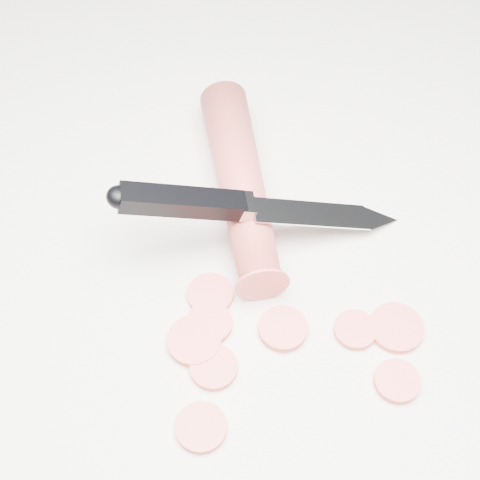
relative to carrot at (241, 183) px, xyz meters
name	(u,v)px	position (x,y,z in m)	size (l,w,h in m)	color
ground	(229,299)	(-0.04, -0.08, -0.02)	(2.40, 2.40, 0.00)	white
carrot	(241,183)	(0.00, 0.00, 0.00)	(0.04, 0.04, 0.19)	#C8413B
carrot_slice_0	(194,341)	(-0.08, -0.11, -0.02)	(0.04, 0.04, 0.01)	#F55A54
carrot_slice_1	(283,329)	(-0.02, -0.12, -0.02)	(0.04, 0.04, 0.01)	#F55A54
carrot_slice_2	(209,324)	(-0.06, -0.10, -0.02)	(0.03, 0.03, 0.01)	#F55A54
carrot_slice_3	(355,330)	(0.03, -0.14, -0.02)	(0.03, 0.03, 0.01)	#F55A54
carrot_slice_4	(397,381)	(0.04, -0.19, -0.02)	(0.03, 0.03, 0.01)	#F55A54
carrot_slice_5	(210,294)	(-0.05, -0.08, -0.02)	(0.03, 0.03, 0.01)	#F55A54
carrot_slice_6	(214,367)	(-0.07, -0.13, -0.02)	(0.03, 0.03, 0.01)	#F55A54
carrot_slice_7	(396,328)	(0.06, -0.15, -0.02)	(0.04, 0.04, 0.01)	#F55A54
carrot_slice_8	(201,427)	(-0.09, -0.17, -0.02)	(0.03, 0.03, 0.01)	#F55A54
kitchen_knife	(263,205)	(0.00, -0.04, 0.02)	(0.23, 0.07, 0.08)	silver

